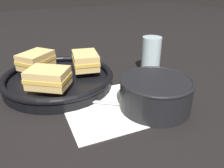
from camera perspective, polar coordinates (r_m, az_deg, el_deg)
ground_plane at (r=0.57m, az=-2.15°, el=-4.30°), size 4.00×4.00×0.00m
napkin at (r=0.54m, az=1.23°, el=-5.62°), size 0.27×0.24×0.00m
soup_bowl at (r=0.53m, az=11.32°, el=-2.04°), size 0.17×0.17×0.08m
spoon at (r=0.53m, az=7.88°, el=-5.70°), size 0.15×0.12×0.01m
skillet at (r=0.65m, az=-13.76°, el=1.19°), size 0.32×0.32×0.04m
sandwich_near_left at (r=0.56m, az=-16.33°, el=1.57°), size 0.12×0.12×0.05m
sandwich_near_right at (r=0.66m, az=-6.96°, el=6.15°), size 0.09×0.11×0.05m
sandwich_far_left at (r=0.70m, az=-19.24°, el=5.95°), size 0.12×0.12×0.05m
drinking_glass at (r=0.73m, az=10.15°, el=7.37°), size 0.06×0.06×0.12m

